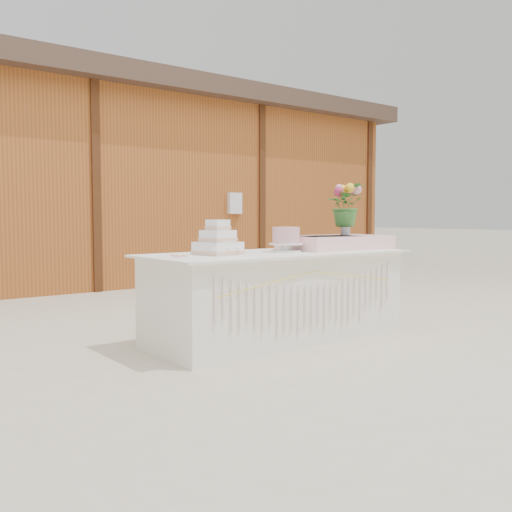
{
  "coord_description": "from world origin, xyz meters",
  "views": [
    {
      "loc": [
        -3.2,
        -3.8,
        1.08
      ],
      "look_at": [
        0.0,
        0.3,
        0.72
      ],
      "focal_mm": 40.0,
      "sensor_mm": 36.0,
      "label": 1
    }
  ],
  "objects": [
    {
      "name": "ground",
      "position": [
        0.0,
        0.0,
        0.0
      ],
      "size": [
        80.0,
        80.0,
        0.0
      ],
      "primitive_type": "plane",
      "color": "beige",
      "rests_on": "ground"
    },
    {
      "name": "barn",
      "position": [
        -0.01,
        5.99,
        1.68
      ],
      "size": [
        12.6,
        4.6,
        3.3
      ],
      "color": "#9A4F20",
      "rests_on": "ground"
    },
    {
      "name": "cake_table",
      "position": [
        0.0,
        -0.0,
        0.39
      ],
      "size": [
        2.4,
        1.0,
        0.77
      ],
      "color": "white",
      "rests_on": "ground"
    },
    {
      "name": "wedding_cake",
      "position": [
        -0.59,
        0.05,
        0.87
      ],
      "size": [
        0.36,
        0.36,
        0.29
      ],
      "rotation": [
        0.0,
        0.0,
        0.14
      ],
      "color": "white",
      "rests_on": "cake_table"
    },
    {
      "name": "pink_cake_stand",
      "position": [
        0.08,
        -0.02,
        0.89
      ],
      "size": [
        0.3,
        0.3,
        0.22
      ],
      "color": "white",
      "rests_on": "cake_table"
    },
    {
      "name": "satin_runner",
      "position": [
        0.74,
        0.01,
        0.83
      ],
      "size": [
        1.04,
        0.63,
        0.13
      ],
      "primitive_type": "cube",
      "rotation": [
        0.0,
        0.0,
        -0.03
      ],
      "color": "#FFD0CD",
      "rests_on": "cake_table"
    },
    {
      "name": "flower_vase",
      "position": [
        0.86,
        0.0,
        0.97
      ],
      "size": [
        0.1,
        0.1,
        0.13
      ],
      "primitive_type": "cylinder",
      "color": "silver",
      "rests_on": "satin_runner"
    },
    {
      "name": "bouquet",
      "position": [
        0.86,
        0.0,
        1.24
      ],
      "size": [
        0.43,
        0.39,
        0.41
      ],
      "primitive_type": "imported",
      "rotation": [
        0.0,
        0.0,
        0.2
      ],
      "color": "#37712D",
      "rests_on": "flower_vase"
    },
    {
      "name": "loose_flowers",
      "position": [
        -0.98,
        0.15,
        0.78
      ],
      "size": [
        0.14,
        0.32,
        0.02
      ],
      "primitive_type": null,
      "rotation": [
        0.0,
        0.0,
        -0.05
      ],
      "color": "pink",
      "rests_on": "cake_table"
    }
  ]
}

